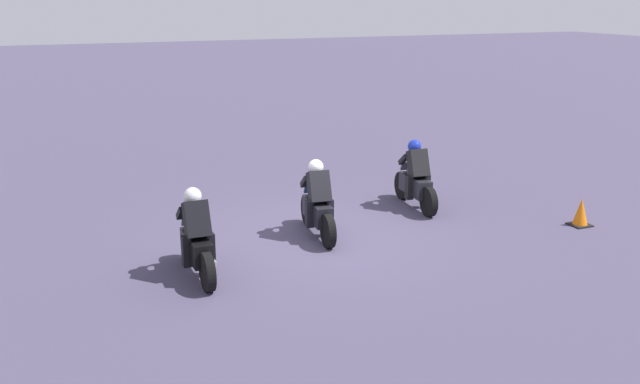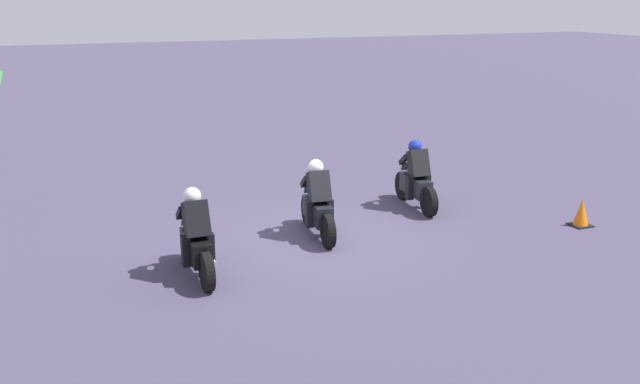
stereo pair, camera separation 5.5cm
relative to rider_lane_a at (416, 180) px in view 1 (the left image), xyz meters
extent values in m
plane|color=#453F57|center=(-1.04, 2.75, -0.62)|extent=(120.00, 120.00, 0.00)
cylinder|color=black|center=(0.70, -0.07, -0.30)|extent=(0.65, 0.20, 0.64)
cylinder|color=black|center=(-0.69, 0.07, -0.30)|extent=(0.65, 0.20, 0.64)
cube|color=black|center=(0.00, 0.00, -0.12)|extent=(1.13, 0.43, 0.40)
ellipsoid|color=black|center=(0.10, -0.01, 0.18)|extent=(0.51, 0.35, 0.24)
cube|color=red|center=(-0.50, 0.05, -0.10)|extent=(0.08, 0.17, 0.08)
cylinder|color=#A5A5AD|center=(-0.36, -0.12, -0.25)|extent=(0.43, 0.14, 0.10)
cube|color=black|center=(-0.10, 0.01, 0.40)|extent=(0.52, 0.45, 0.66)
sphere|color=#192DB1|center=(0.12, -0.01, 0.74)|extent=(0.33, 0.33, 0.30)
cube|color=#554F61|center=(0.50, -0.05, 0.22)|extent=(0.18, 0.27, 0.23)
cube|color=black|center=(-0.10, 0.21, -0.12)|extent=(0.19, 0.16, 0.52)
cube|color=black|center=(-0.14, -0.19, -0.12)|extent=(0.19, 0.16, 0.52)
cube|color=black|center=(0.30, 0.15, 0.42)|extent=(0.39, 0.14, 0.31)
cube|color=black|center=(0.26, -0.21, 0.42)|extent=(0.39, 0.14, 0.31)
cylinder|color=black|center=(-0.24, 2.66, -0.30)|extent=(0.65, 0.21, 0.64)
cylinder|color=black|center=(-1.63, 2.81, -0.30)|extent=(0.65, 0.21, 0.64)
cube|color=black|center=(-0.94, 2.74, -0.12)|extent=(1.13, 0.44, 0.40)
ellipsoid|color=black|center=(-0.84, 2.72, 0.18)|extent=(0.51, 0.35, 0.24)
cube|color=red|center=(-1.44, 2.79, -0.10)|extent=(0.08, 0.17, 0.08)
cylinder|color=#A5A5AD|center=(-1.30, 2.62, -0.25)|extent=(0.43, 0.15, 0.10)
cube|color=black|center=(-1.03, 2.75, 0.40)|extent=(0.53, 0.45, 0.66)
sphere|color=silver|center=(-0.82, 2.72, 0.74)|extent=(0.33, 0.33, 0.30)
cube|color=#335B7D|center=(-0.44, 2.68, 0.22)|extent=(0.18, 0.28, 0.23)
cube|color=black|center=(-1.03, 2.95, -0.12)|extent=(0.19, 0.16, 0.52)
cube|color=black|center=(-1.08, 2.55, -0.12)|extent=(0.19, 0.16, 0.52)
cube|color=black|center=(-0.64, 2.88, 0.42)|extent=(0.39, 0.14, 0.31)
cube|color=black|center=(-0.68, 2.53, 0.42)|extent=(0.39, 0.14, 0.31)
cylinder|color=black|center=(-1.34, 5.39, -0.30)|extent=(0.64, 0.14, 0.64)
cylinder|color=black|center=(-2.74, 5.39, -0.30)|extent=(0.64, 0.14, 0.64)
cube|color=black|center=(-2.04, 5.39, -0.12)|extent=(1.10, 0.32, 0.40)
ellipsoid|color=black|center=(-1.94, 5.39, 0.18)|extent=(0.48, 0.30, 0.24)
cube|color=red|center=(-2.55, 5.39, -0.10)|extent=(0.06, 0.16, 0.08)
cylinder|color=#A5A5AD|center=(-2.39, 5.23, -0.25)|extent=(0.42, 0.10, 0.10)
cube|color=black|center=(-2.14, 5.39, 0.40)|extent=(0.48, 0.40, 0.66)
sphere|color=silver|center=(-1.92, 5.39, 0.74)|extent=(0.30, 0.30, 0.30)
cube|color=slate|center=(-1.54, 5.39, 0.22)|extent=(0.15, 0.26, 0.23)
cube|color=black|center=(-2.16, 5.59, -0.12)|extent=(0.18, 0.14, 0.52)
cube|color=black|center=(-2.16, 5.19, -0.12)|extent=(0.18, 0.14, 0.52)
cube|color=black|center=(-1.76, 5.57, 0.42)|extent=(0.39, 0.10, 0.31)
cube|color=black|center=(-1.76, 5.21, 0.42)|extent=(0.39, 0.10, 0.31)
cube|color=black|center=(-2.44, -2.48, -0.61)|extent=(0.40, 0.40, 0.03)
cone|color=orange|center=(-2.44, -2.48, -0.33)|extent=(0.32, 0.32, 0.58)
camera|label=1|loc=(-13.08, 7.77, 3.96)|focal=39.59mm
camera|label=2|loc=(-13.10, 7.72, 3.96)|focal=39.59mm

